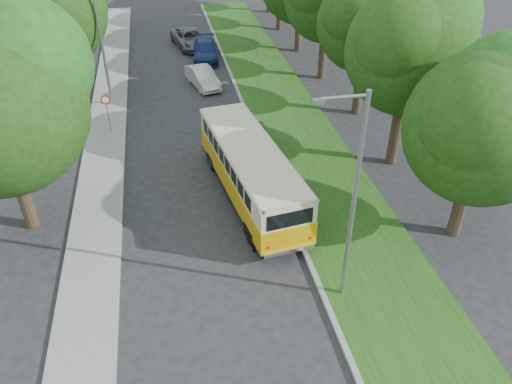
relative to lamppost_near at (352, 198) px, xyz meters
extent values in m
plane|color=#252528|center=(-4.21, 2.50, -4.37)|extent=(120.00, 120.00, 0.00)
cube|color=gray|center=(-0.61, 7.50, -4.29)|extent=(0.20, 70.00, 0.15)
cube|color=#1B4A13|center=(1.74, 7.50, -4.30)|extent=(4.50, 70.00, 0.13)
cube|color=gray|center=(-9.01, 7.50, -4.31)|extent=(2.20, 70.00, 0.12)
cylinder|color=#332319|center=(5.95, 2.50, -2.70)|extent=(0.56, 0.56, 3.35)
sphere|color=#1B3E0E|center=(5.95, 2.50, 0.58)|extent=(5.85, 5.85, 5.85)
sphere|color=#1B3E0E|center=(6.97, 3.08, 1.75)|extent=(4.38, 4.38, 4.38)
sphere|color=#1B3E0E|center=(5.07, 1.77, 1.32)|extent=(4.09, 4.09, 4.09)
cylinder|color=#332319|center=(5.75, 8.50, -2.24)|extent=(0.56, 0.56, 4.26)
sphere|color=#1B3E0E|center=(5.75, 8.50, 1.54)|extent=(5.98, 5.98, 5.98)
sphere|color=#1B3E0E|center=(6.80, 9.10, 2.73)|extent=(4.49, 4.49, 4.49)
sphere|color=#1B3E0E|center=(4.86, 7.75, 2.29)|extent=(4.19, 4.19, 4.19)
cylinder|color=#332319|center=(6.08, 14.50, -2.39)|extent=(0.56, 0.56, 3.95)
sphere|color=#1B3E0E|center=(6.08, 14.50, 1.13)|extent=(5.61, 5.61, 5.61)
sphere|color=#1B3E0E|center=(5.24, 13.80, 1.83)|extent=(3.92, 3.92, 3.92)
cylinder|color=#332319|center=(5.69, 20.50, -2.44)|extent=(0.56, 0.56, 3.86)
cylinder|color=#332319|center=(5.59, 26.50, -2.58)|extent=(0.56, 0.56, 3.58)
cylinder|color=#332319|center=(5.46, 32.50, -2.53)|extent=(0.56, 0.56, 3.68)
cylinder|color=#332319|center=(-11.71, 6.50, -2.53)|extent=(0.56, 0.56, 3.68)
sphere|color=#1B3E0E|center=(-10.52, 7.18, 2.54)|extent=(5.10, 5.10, 5.10)
cylinder|color=#332319|center=(-11.71, 20.50, -2.53)|extent=(0.56, 0.56, 3.68)
sphere|color=#1B3E0E|center=(-11.71, 20.50, 1.18)|extent=(6.80, 6.80, 6.80)
sphere|color=#1B3E0E|center=(-12.73, 19.65, 2.03)|extent=(4.76, 4.76, 4.76)
cylinder|color=#332319|center=(-11.71, 32.50, -2.53)|extent=(0.56, 0.56, 3.68)
cylinder|color=gray|center=(0.09, 0.00, -0.37)|extent=(0.16, 0.16, 8.00)
cylinder|color=gray|center=(-0.61, 0.00, 3.48)|extent=(1.40, 0.10, 0.10)
cube|color=gray|center=(-1.36, 0.00, 3.41)|extent=(0.35, 0.16, 0.14)
cylinder|color=gray|center=(-8.81, 18.50, -0.62)|extent=(0.16, 0.16, 7.50)
cylinder|color=gray|center=(-8.71, 14.50, -3.12)|extent=(0.06, 0.06, 2.50)
cone|color=red|center=(-8.71, 14.46, -2.22)|extent=(0.56, 0.02, 0.56)
cone|color=white|center=(-8.71, 14.44, -2.22)|extent=(0.40, 0.02, 0.40)
imported|color=#ABACB0|center=(-1.21, 10.41, -3.63)|extent=(2.44, 4.59, 1.49)
imported|color=silver|center=(-2.77, 20.59, -3.73)|extent=(2.28, 4.10, 1.28)
imported|color=navy|center=(-2.00, 25.91, -3.69)|extent=(2.28, 4.84, 1.36)
imported|color=#575B5F|center=(-2.88, 29.14, -3.67)|extent=(3.25, 5.35, 1.39)
camera|label=1|loc=(-5.50, -12.12, 9.10)|focal=35.00mm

